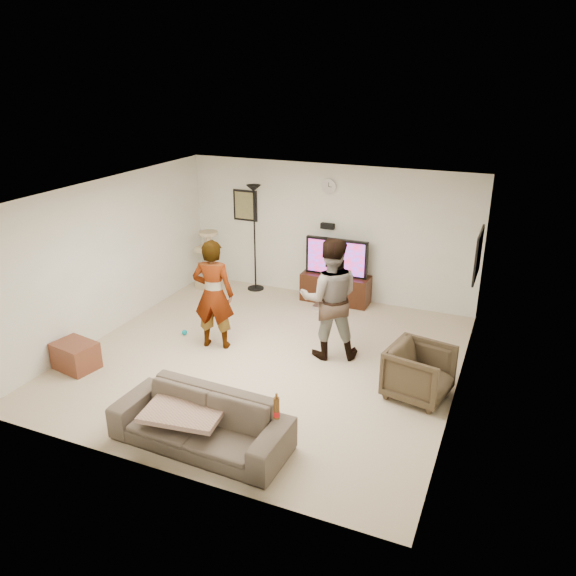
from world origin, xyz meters
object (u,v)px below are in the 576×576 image
at_px(tv_stand, 336,288).
at_px(person_right, 330,299).
at_px(tv, 337,257).
at_px(sofa, 201,422).
at_px(cat_tree, 207,259).
at_px(floor_lamp, 255,239).
at_px(beer_bottle, 277,408).
at_px(armchair, 419,372).
at_px(person_left, 213,294).
at_px(side_table, 76,356).

height_order(tv_stand, person_right, person_right).
bearing_deg(tv, sofa, -90.62).
distance_m(tv, cat_tree, 2.58).
relative_size(floor_lamp, cat_tree, 1.75).
distance_m(tv_stand, beer_bottle, 4.79).
height_order(sofa, beer_bottle, beer_bottle).
distance_m(tv_stand, sofa, 4.68).
relative_size(beer_bottle, armchair, 0.32).
distance_m(person_left, sofa, 2.56).
relative_size(tv_stand, sofa, 0.61).
relative_size(tv_stand, person_left, 0.73).
bearing_deg(side_table, armchair, 14.07).
height_order(person_left, person_right, person_right).
distance_m(tv_stand, floor_lamp, 1.82).
height_order(floor_lamp, sofa, floor_lamp).
bearing_deg(floor_lamp, sofa, -71.11).
bearing_deg(sofa, floor_lamp, 110.99).
xyz_separation_m(person_left, side_table, (-1.50, -1.41, -0.67)).
bearing_deg(armchair, person_right, 77.59).
relative_size(person_left, beer_bottle, 6.92).
height_order(person_left, sofa, person_left).
xyz_separation_m(floor_lamp, beer_bottle, (2.56, -4.68, -0.30)).
distance_m(tv_stand, person_right, 2.21).
bearing_deg(cat_tree, tv, 6.76).
distance_m(floor_lamp, armchair, 4.61).
bearing_deg(person_left, beer_bottle, 120.10).
xyz_separation_m(tv_stand, cat_tree, (-2.54, -0.30, 0.32)).
height_order(tv_stand, person_left, person_left).
bearing_deg(tv_stand, cat_tree, -173.24).
bearing_deg(tv_stand, person_left, -115.23).
height_order(person_left, side_table, person_left).
height_order(tv_stand, sofa, sofa).
distance_m(tv, person_right, 2.11).
height_order(floor_lamp, cat_tree, floor_lamp).
relative_size(floor_lamp, armchair, 2.62).
height_order(cat_tree, armchair, cat_tree).
bearing_deg(tv_stand, floor_lamp, -179.98).
bearing_deg(person_left, side_table, 30.77).
bearing_deg(cat_tree, armchair, -27.36).
bearing_deg(armchair, tv_stand, 48.52).
xyz_separation_m(tv_stand, floor_lamp, (-1.65, -0.00, 0.77)).
bearing_deg(side_table, floor_lamp, 75.44).
relative_size(cat_tree, side_table, 1.97).
bearing_deg(tv, armchair, -52.60).
bearing_deg(beer_bottle, cat_tree, 128.20).
xyz_separation_m(tv, cat_tree, (-2.54, -0.30, -0.28)).
xyz_separation_m(cat_tree, armchair, (4.59, -2.37, -0.23)).
bearing_deg(person_left, tv, -127.66).
relative_size(person_left, armchair, 2.20).
xyz_separation_m(tv, person_left, (-1.15, -2.44, -0.01)).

